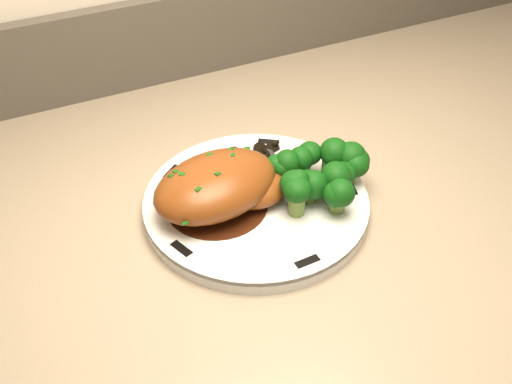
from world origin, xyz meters
name	(u,v)px	position (x,y,z in m)	size (l,w,h in m)	color
plate	(256,205)	(0.37, 1.68, 0.93)	(0.24, 0.24, 0.02)	silver
rim_accent_0	(268,142)	(0.42, 1.77, 0.93)	(0.02, 0.01, 0.00)	black
rim_accent_1	(172,172)	(0.30, 1.76, 0.93)	(0.02, 0.01, 0.00)	black
rim_accent_2	(181,249)	(0.27, 1.64, 0.93)	(0.02, 0.01, 0.00)	black
rim_accent_3	(307,262)	(0.37, 1.58, 0.93)	(0.02, 0.01, 0.00)	black
rim_accent_4	(351,188)	(0.47, 1.65, 0.93)	(0.02, 0.01, 0.00)	black
gravy_pool	(217,205)	(0.32, 1.69, 0.93)	(0.11, 0.11, 0.00)	#351609
chicken_breast	(221,186)	(0.33, 1.69, 0.96)	(0.15, 0.12, 0.05)	brown
mushroom_pile	(254,163)	(0.39, 1.73, 0.94)	(0.08, 0.06, 0.02)	black
broccoli_florets	(319,174)	(0.43, 1.66, 0.96)	(0.10, 0.09, 0.04)	olive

